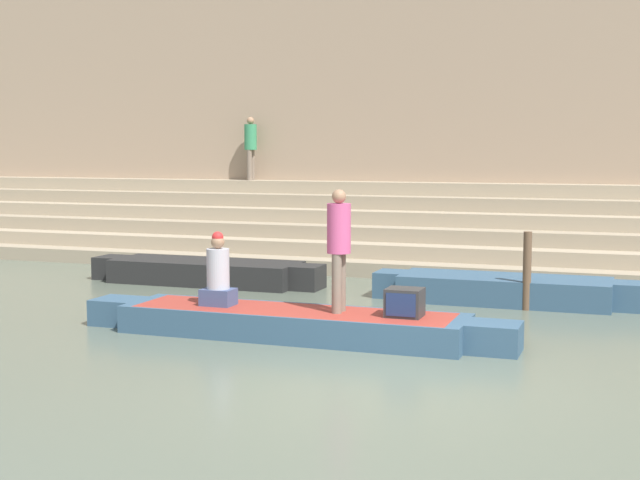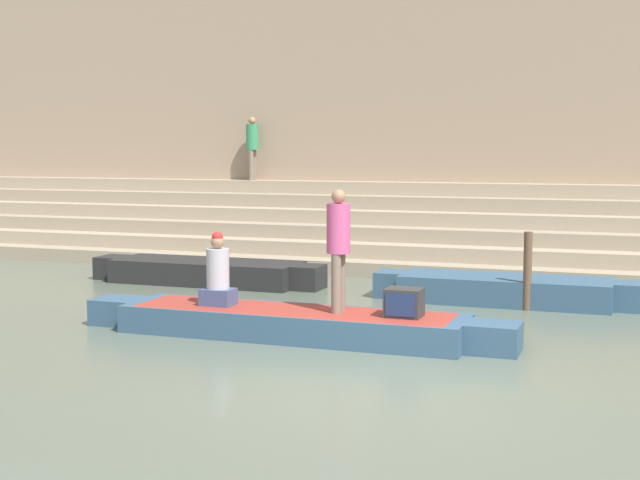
# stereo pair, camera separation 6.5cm
# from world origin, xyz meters

# --- Properties ---
(ground_plane) EXTENTS (120.00, 120.00, 0.00)m
(ground_plane) POSITION_xyz_m (0.00, 0.00, 0.00)
(ground_plane) COLOR #566051
(ghat_steps) EXTENTS (36.00, 3.89, 1.90)m
(ghat_steps) POSITION_xyz_m (0.00, 10.79, 0.68)
(ghat_steps) COLOR gray
(ghat_steps) RESTS_ON ground
(back_wall) EXTENTS (34.20, 1.28, 7.11)m
(back_wall) POSITION_xyz_m (0.00, 12.79, 3.53)
(back_wall) COLOR tan
(back_wall) RESTS_ON ground
(rowboat_main) EXTENTS (6.54, 1.33, 0.40)m
(rowboat_main) POSITION_xyz_m (-1.94, 2.30, 0.22)
(rowboat_main) COLOR #33516B
(rowboat_main) RESTS_ON ground
(person_standing) EXTENTS (0.34, 0.34, 1.75)m
(person_standing) POSITION_xyz_m (-1.24, 2.35, 1.42)
(person_standing) COLOR #756656
(person_standing) RESTS_ON rowboat_main
(person_rowing) EXTENTS (0.47, 0.37, 1.10)m
(person_rowing) POSITION_xyz_m (-3.11, 2.28, 0.85)
(person_rowing) COLOR #3D4C75
(person_rowing) RESTS_ON rowboat_main
(tv_set) EXTENTS (0.50, 0.44, 0.40)m
(tv_set) POSITION_xyz_m (-0.27, 2.33, 0.60)
(tv_set) COLOR #2D2D2D
(tv_set) RESTS_ON rowboat_main
(moored_boat_shore) EXTENTS (4.95, 1.27, 0.47)m
(moored_boat_shore) POSITION_xyz_m (-5.47, 6.49, 0.25)
(moored_boat_shore) COLOR black
(moored_boat_shore) RESTS_ON ground
(moored_boat_distant) EXTENTS (4.69, 1.27, 0.47)m
(moored_boat_distant) POSITION_xyz_m (0.55, 6.24, 0.25)
(moored_boat_distant) COLOR #33516B
(moored_boat_distant) RESTS_ON ground
(mooring_post) EXTENTS (0.14, 0.14, 1.34)m
(mooring_post) POSITION_xyz_m (1.01, 5.65, 0.67)
(mooring_post) COLOR brown
(mooring_post) RESTS_ON ground
(person_on_steps) EXTENTS (0.32, 0.32, 1.65)m
(person_on_steps) POSITION_xyz_m (-6.87, 11.87, 2.85)
(person_on_steps) COLOR #756656
(person_on_steps) RESTS_ON ghat_steps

